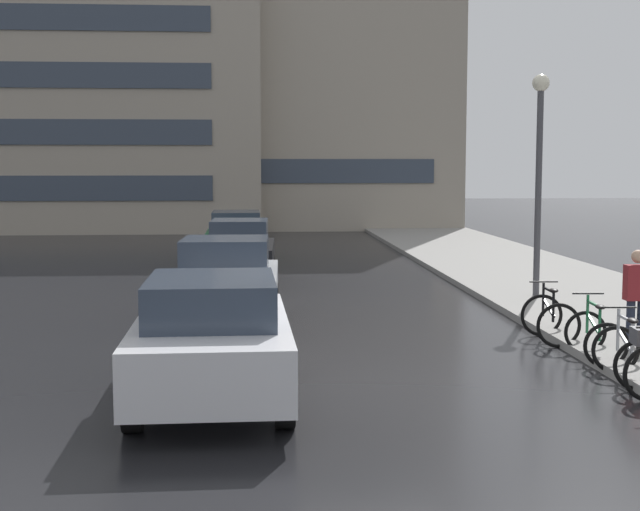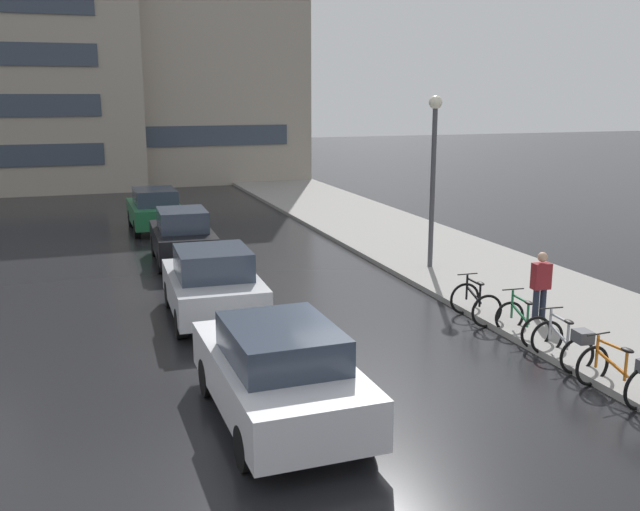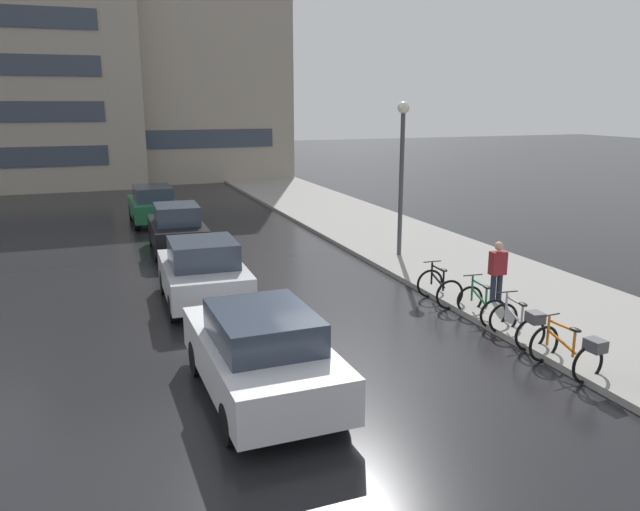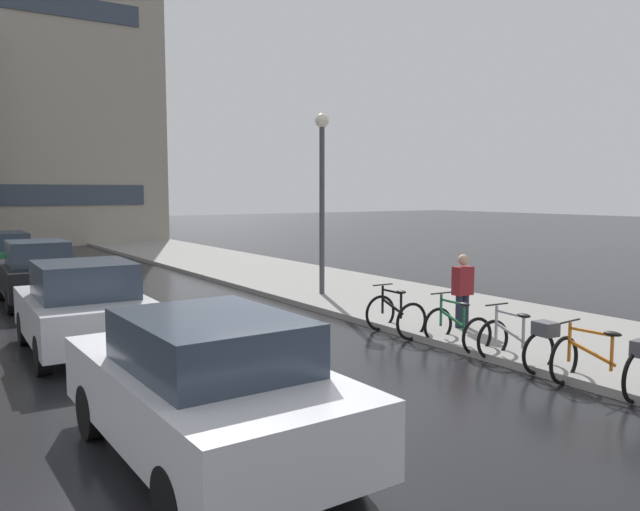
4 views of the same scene
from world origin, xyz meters
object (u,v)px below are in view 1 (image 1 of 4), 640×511
Objects in this scene: car_white at (212,338)px; pedestrian at (637,293)px; bicycle_second at (631,350)px; car_black at (240,253)px; car_silver at (226,282)px; streetlamp at (539,155)px; bicycle_farthest at (550,318)px; bicycle_third at (595,336)px; car_green at (236,236)px.

car_white is 7.36m from pedestrian.
pedestrian reaches higher than bicycle_second.
car_black reaches higher than car_white.
pedestrian is at bearing -21.84° from car_silver.
car_white reaches higher than bicycle_second.
bicycle_second is 0.84× the size of pedestrian.
car_white is 2.61× the size of pedestrian.
car_silver is (-0.00, 5.53, 0.00)m from car_white.
streetlamp is (1.07, 7.52, 2.75)m from bicycle_second.
bicycle_farthest is 0.22× the size of streetlamp.
car_silver reaches higher than bicycle_third.
pedestrian is at bearing -89.62° from streetlamp.
car_green is (-5.75, 16.48, 0.33)m from bicycle_second.
car_green is 15.68m from pedestrian.
car_black is at bearing 116.93° from bicycle_second.
pedestrian is at bearing 22.34° from car_white.
car_white is at bearing -130.46° from streetlamp.
bicycle_second is 7.66m from car_silver.
car_black is at bearing 121.11° from bicycle_third.
bicycle_second reaches higher than bicycle_third.
bicycle_farthest is 9.57m from car_black.
bicycle_third is at bearing 86.06° from bicycle_second.
car_black is 10.82m from pedestrian.
streetlamp is at bearing 75.12° from bicycle_farthest.
bicycle_farthest is 14.58m from car_green.
streetlamp is at bearing -27.15° from car_black.
bicycle_third is 16.04m from car_green.
bicycle_farthest is 0.68× the size of pedestrian.
pedestrian reaches higher than bicycle_third.
car_green is 0.76× the size of streetlamp.
car_white is at bearing -90.80° from car_black.
car_black is (0.16, 11.33, -0.00)m from car_white.
bicycle_third is 1.40m from pedestrian.
bicycle_third is at bearing -31.45° from car_silver.
streetlamp is at bearing 81.87° from bicycle_second.
car_silver is at bearing -91.59° from car_black.
bicycle_second is at bearing -87.79° from bicycle_farthest.
bicycle_third is at bearing -68.58° from car_green.
streetlamp is at bearing 80.79° from bicycle_third.
bicycle_third is 6.82m from car_silver.
car_green is (-0.21, 5.57, -0.01)m from car_black.
car_black is at bearing 152.85° from streetlamp.
bicycle_third is at bearing -99.21° from streetlamp.
bicycle_farthest is 5.43m from streetlamp.
streetlamp reaches higher than car_black.
bicycle_second is 0.28× the size of streetlamp.
bicycle_third is (0.11, 1.55, -0.10)m from bicycle_second.
pedestrian is at bearing 39.44° from bicycle_third.
streetlamp reaches higher than bicycle_second.
bicycle_second is 8.08m from streetlamp.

